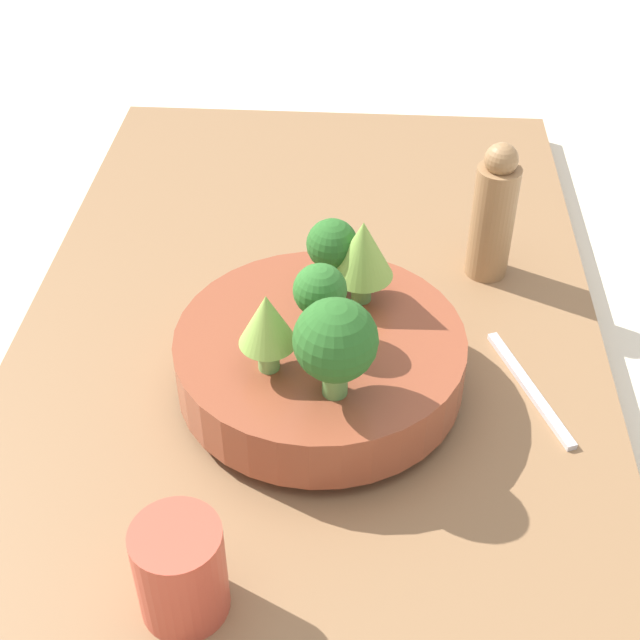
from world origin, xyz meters
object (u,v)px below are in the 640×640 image
Objects in this scene: cup at (181,571)px; fork at (529,388)px; bowl at (320,360)px; pepper_mill at (493,214)px.

fork is at bearing -48.70° from cup.
bowl is 0.21m from fork.
cup is at bearing 131.30° from fork.
pepper_mill reaches higher than fork.
fork is (-0.19, -0.03, -0.07)m from pepper_mill.
pepper_mill reaches higher than cup.
fork is at bearing -86.46° from bowl.
bowl is 1.74× the size of fork.
cup is at bearing 160.21° from bowl.
fork is (0.01, -0.20, -0.04)m from bowl.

